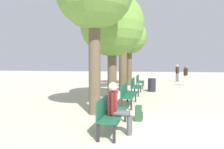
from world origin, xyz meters
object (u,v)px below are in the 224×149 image
object	(u,v)px
bench_row_1	(127,93)
backpack	(139,113)
trash_bin	(152,85)
bench_row_2	(135,85)
tree_row_2	(123,29)
bench_row_0	(110,110)
tree_row_1	(112,25)
tree_row_3	(129,37)
person_seated	(117,106)
bench_row_3	(139,80)
pedestrian_mid	(186,74)
pedestrian_near	(177,72)

from	to	relation	value
bench_row_1	backpack	size ratio (longest dim) A/B	4.12
bench_row_1	trash_bin	bearing A→B (deg)	78.79
bench_row_2	trash_bin	xyz separation A→B (m)	(0.93, 1.31, -0.12)
tree_row_2	trash_bin	bearing A→B (deg)	-4.04
bench_row_0	trash_bin	xyz separation A→B (m)	(0.93, 8.09, -0.12)
bench_row_2	tree_row_1	world-z (taller)	tree_row_1
trash_bin	tree_row_3	bearing A→B (deg)	116.98
backpack	bench_row_0	bearing A→B (deg)	-120.40
tree_row_3	bench_row_0	bearing A→B (deg)	-85.67
person_seated	tree_row_3	bearing A→B (deg)	95.37
tree_row_1	backpack	xyz separation A→B (m)	(1.54, -3.58, -3.32)
backpack	tree_row_1	bearing A→B (deg)	113.23
bench_row_0	bench_row_2	distance (m)	6.78
bench_row_0	trash_bin	world-z (taller)	bench_row_0
bench_row_3	pedestrian_mid	xyz separation A→B (m)	(3.46, 2.16, 0.37)
bench_row_0	trash_bin	distance (m)	8.14
bench_row_0	pedestrian_near	distance (m)	16.19
tree_row_1	backpack	world-z (taller)	tree_row_1
bench_row_1	bench_row_3	xyz separation A→B (m)	(0.00, 6.78, 0.00)
bench_row_1	tree_row_2	size ratio (longest dim) A/B	0.35
bench_row_1	tree_row_3	world-z (taller)	tree_row_3
tree_row_2	person_seated	bearing A→B (deg)	-82.47
tree_row_3	bench_row_1	bearing A→B (deg)	-83.91
pedestrian_near	trash_bin	size ratio (longest dim) A/B	1.98
tree_row_3	tree_row_2	bearing A→B (deg)	-90.00
backpack	pedestrian_near	bearing A→B (deg)	80.38
tree_row_2	pedestrian_mid	size ratio (longest dim) A/B	3.34
tree_row_1	tree_row_3	bearing A→B (deg)	90.00
tree_row_1	bench_row_1	bearing A→B (deg)	-56.04
person_seated	bench_row_2	bearing A→B (deg)	91.90
bench_row_1	bench_row_3	size ratio (longest dim) A/B	1.00
tree_row_1	trash_bin	bearing A→B (deg)	61.85
person_seated	backpack	xyz separation A→B (m)	(0.42, 1.33, -0.46)
bench_row_3	tree_row_2	distance (m)	4.00
bench_row_2	tree_row_2	size ratio (longest dim) A/B	0.35
bench_row_2	pedestrian_mid	bearing A→B (deg)	58.10
pedestrian_mid	pedestrian_near	bearing A→B (deg)	94.86
tree_row_2	pedestrian_near	bearing A→B (deg)	62.18
pedestrian_near	pedestrian_mid	size ratio (longest dim) A/B	1.03
bench_row_1	pedestrian_near	size ratio (longest dim) A/B	1.14
bench_row_0	tree_row_3	xyz separation A→B (m)	(-0.88, 11.65, 3.26)
pedestrian_mid	trash_bin	bearing A→B (deg)	-120.75
bench_row_2	trash_bin	world-z (taller)	bench_row_2
tree_row_3	tree_row_1	bearing A→B (deg)	-90.00
tree_row_1	backpack	size ratio (longest dim) A/B	11.41
backpack	pedestrian_mid	world-z (taller)	pedestrian_mid
bench_row_1	bench_row_3	world-z (taller)	same
bench_row_1	person_seated	world-z (taller)	person_seated
tree_row_2	tree_row_3	world-z (taller)	tree_row_2
person_seated	backpack	world-z (taller)	person_seated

